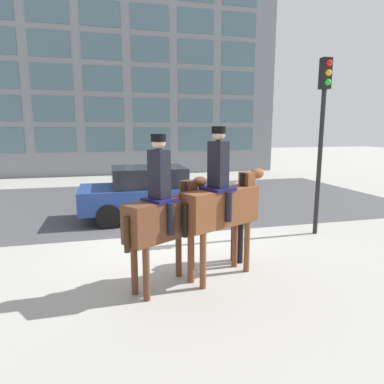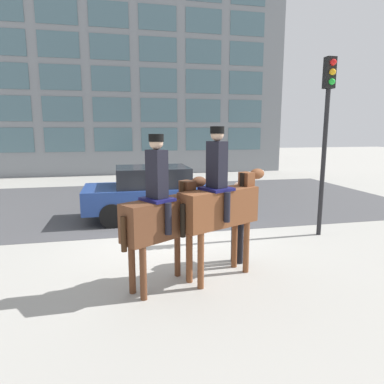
{
  "view_description": "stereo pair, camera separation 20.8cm",
  "coord_description": "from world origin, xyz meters",
  "px_view_note": "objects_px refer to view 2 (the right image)",
  "views": [
    {
      "loc": [
        -1.41,
        -7.81,
        2.64
      ],
      "look_at": [
        0.22,
        -1.39,
        1.44
      ],
      "focal_mm": 32.0,
      "sensor_mm": 36.0,
      "label": 1
    },
    {
      "loc": [
        -1.2,
        -7.86,
        2.64
      ],
      "look_at": [
        0.22,
        -1.39,
        1.44
      ],
      "focal_mm": 32.0,
      "sensor_mm": 36.0,
      "label": 2
    }
  ],
  "objects_px": {
    "mounted_horse_companion": "(221,203)",
    "street_car_near_lane": "(155,191)",
    "pedestrian_bystander": "(238,216)",
    "mounted_horse_lead": "(162,213)",
    "traffic_light": "(327,120)"
  },
  "relations": [
    {
      "from": "pedestrian_bystander",
      "to": "street_car_near_lane",
      "type": "height_order",
      "value": "pedestrian_bystander"
    },
    {
      "from": "street_car_near_lane",
      "to": "traffic_light",
      "type": "distance_m",
      "value": 5.14
    },
    {
      "from": "traffic_light",
      "to": "mounted_horse_companion",
      "type": "bearing_deg",
      "value": -149.66
    },
    {
      "from": "mounted_horse_companion",
      "to": "traffic_light",
      "type": "height_order",
      "value": "traffic_light"
    },
    {
      "from": "mounted_horse_lead",
      "to": "pedestrian_bystander",
      "type": "xyz_separation_m",
      "value": [
        1.59,
        0.75,
        -0.32
      ]
    },
    {
      "from": "mounted_horse_companion",
      "to": "street_car_near_lane",
      "type": "relative_size",
      "value": 0.64
    },
    {
      "from": "pedestrian_bystander",
      "to": "mounted_horse_lead",
      "type": "bearing_deg",
      "value": -0.39
    },
    {
      "from": "mounted_horse_companion",
      "to": "traffic_light",
      "type": "relative_size",
      "value": 0.62
    },
    {
      "from": "traffic_light",
      "to": "street_car_near_lane",
      "type": "bearing_deg",
      "value": 145.57
    },
    {
      "from": "street_car_near_lane",
      "to": "pedestrian_bystander",
      "type": "bearing_deg",
      "value": -73.27
    },
    {
      "from": "mounted_horse_companion",
      "to": "street_car_near_lane",
      "type": "bearing_deg",
      "value": 72.72
    },
    {
      "from": "mounted_horse_companion",
      "to": "traffic_light",
      "type": "distance_m",
      "value": 4.02
    },
    {
      "from": "mounted_horse_companion",
      "to": "traffic_light",
      "type": "bearing_deg",
      "value": 4.78
    },
    {
      "from": "pedestrian_bystander",
      "to": "traffic_light",
      "type": "relative_size",
      "value": 0.38
    },
    {
      "from": "mounted_horse_companion",
      "to": "pedestrian_bystander",
      "type": "relative_size",
      "value": 1.64
    }
  ]
}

